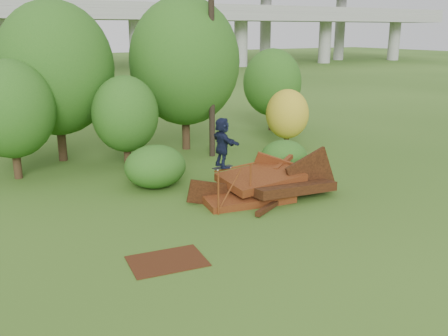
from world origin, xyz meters
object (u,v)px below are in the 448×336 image
skater (222,142)px  utility_pole (212,47)px  scrap_pile (267,186)px  flat_plate (167,261)px

skater → utility_pole: bearing=-23.8°
scrap_pile → utility_pole: bearing=79.2°
skater → scrap_pile: bearing=-70.7°
skater → utility_pole: 8.45m
skater → utility_pole: (3.54, 7.16, 2.76)m
scrap_pile → flat_plate: 6.22m
skater → utility_pole: size_ratio=0.16×
scrap_pile → skater: (-2.30, -0.69, 2.03)m
utility_pole → flat_plate: bearing=-124.8°
scrap_pile → utility_pole: (1.24, 6.46, 4.78)m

